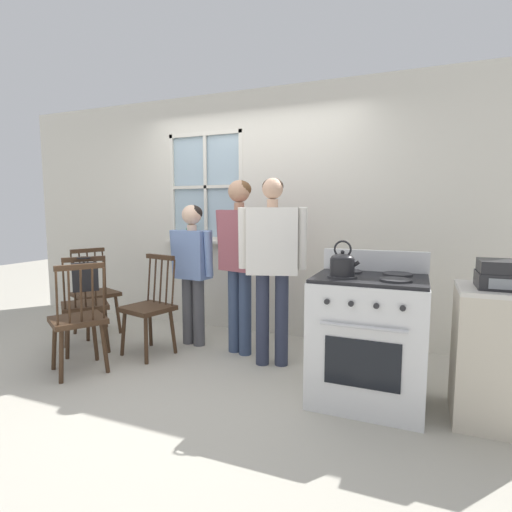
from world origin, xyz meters
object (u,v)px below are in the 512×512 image
person_adult_right (272,254)px  potted_plant (191,234)px  person_teen_center (239,250)px  kettle (342,263)px  chair_near_stove (149,308)px  chair_by_window (85,306)px  handbag (85,276)px  stove (368,338)px  person_elderly_left (192,262)px  chair_center_cluster (78,321)px  stereo (507,275)px  side_counter (500,356)px  chair_near_wall (95,294)px

person_adult_right → potted_plant: (-1.32, 0.81, 0.11)m
person_teen_center → kettle: bearing=-15.9°
chair_near_stove → chair_by_window: bearing=-150.3°
chair_by_window → handbag: (0.18, -0.15, 0.34)m
handbag → stove: bearing=3.2°
chair_by_window → person_elderly_left: size_ratio=0.66×
chair_center_cluster → stereo: bearing=128.9°
chair_by_window → person_adult_right: 1.94m
chair_near_stove → stereo: size_ratio=2.82×
chair_near_stove → person_adult_right: (1.19, 0.19, 0.55)m
stove → side_counter: (0.83, 0.01, -0.02)m
potted_plant → person_adult_right: bearing=-31.4°
person_elderly_left → person_adult_right: size_ratio=0.87×
chair_center_cluster → handbag: 0.46m
potted_plant → side_counter: potted_plant is taller
kettle → side_counter: 1.17m
chair_near_stove → person_elderly_left: person_elderly_left is taller
potted_plant → handbag: bearing=-103.5°
side_counter → kettle: bearing=-172.2°
chair_near_stove → side_counter: size_ratio=1.07×
person_elderly_left → side_counter: (2.66, -0.59, -0.42)m
person_teen_center → potted_plant: 1.14m
person_elderly_left → potted_plant: bearing=129.4°
person_teen_center → potted_plant: person_teen_center is taller
chair_near_stove → chair_near_wall: bearing=176.8°
side_counter → chair_near_stove: bearing=176.4°
chair_center_cluster → potted_plant: bearing=-153.4°
chair_near_stove → person_teen_center: bearing=38.3°
potted_plant → side_counter: 3.32m
handbag → chair_by_window: bearing=139.3°
chair_near_stove → side_counter: chair_near_stove is taller
chair_center_cluster → person_elderly_left: 1.20m
chair_near_stove → handbag: size_ratio=3.12×
person_adult_right → stereo: size_ratio=4.91×
chair_near_wall → person_elderly_left: bearing=-63.2°
person_teen_center → person_adult_right: bearing=-6.5°
kettle → person_adult_right: bearing=143.9°
chair_near_stove → side_counter: (2.90, -0.18, -0.00)m
handbag → chair_near_wall: bearing=129.1°
side_counter → stereo: 0.54m
chair_by_window → chair_center_cluster: size_ratio=1.00×
chair_near_wall → potted_plant: size_ratio=3.99×
chair_by_window → person_adult_right: bearing=142.2°
chair_center_cluster → kettle: kettle is taller
person_elderly_left → chair_by_window: bearing=-139.6°
person_teen_center → stove: bearing=-7.4°
chair_by_window → side_counter: chair_by_window is taller
person_elderly_left → chair_center_cluster: bearing=-111.0°
chair_near_stove → person_elderly_left: 0.63m
stove → side_counter: 0.83m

